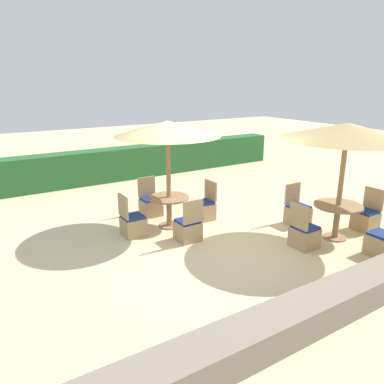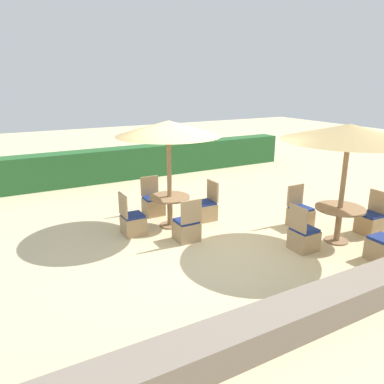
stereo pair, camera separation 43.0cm
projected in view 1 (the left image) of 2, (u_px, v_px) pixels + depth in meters
ground_plane at (207, 240)px, 7.81m from camera, size 40.00×40.00×0.00m
hedge_row at (109, 165)px, 12.30m from camera, size 13.00×0.70×1.05m
stone_border at (331, 302)px, 5.25m from camera, size 10.00×0.56×0.43m
parasol_front_right at (347, 132)px, 7.28m from camera, size 2.58×2.58×2.41m
round_table_front_right at (337, 213)px, 7.76m from camera, size 0.98×0.98×0.74m
patio_chair_front_right_north at (297, 213)px, 8.64m from camera, size 0.46×0.46×0.93m
patio_chair_front_right_west at (304, 235)px, 7.42m from camera, size 0.46×0.46×0.93m
patio_chair_front_right_east at (366, 218)px, 8.31m from camera, size 0.46×0.46×0.93m
patio_chair_front_right_south at (382, 243)px, 7.06m from camera, size 0.46×0.46×0.93m
parasol_center at (168, 129)px, 7.92m from camera, size 2.28×2.28×2.39m
round_table_center at (169, 204)px, 8.41m from camera, size 0.91×0.91×0.70m
patio_chair_center_south at (188, 229)px, 7.73m from camera, size 0.46×0.46×0.93m
patio_chair_center_west at (133, 224)px, 7.98m from camera, size 0.46×0.46×0.93m
patio_chair_center_north at (151, 205)px, 9.19m from camera, size 0.46×0.46×0.93m
patio_chair_center_east at (204, 209)px, 8.92m from camera, size 0.46×0.46×0.93m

